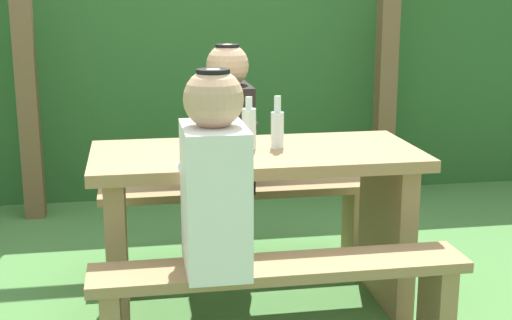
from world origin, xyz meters
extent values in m
plane|color=#4A7C3E|center=(0.00, 0.00, 0.00)|extent=(12.00, 12.00, 0.00)
cube|color=#2C5C29|center=(0.00, 2.37, 0.81)|extent=(6.40, 1.09, 1.61)
cube|color=brown|center=(-1.14, 1.55, 1.01)|extent=(0.12, 0.12, 2.03)
cube|color=brown|center=(1.14, 1.55, 1.01)|extent=(0.12, 0.12, 2.03)
cube|color=#9E7A51|center=(0.00, 0.00, 0.70)|extent=(1.40, 0.64, 0.05)
cube|color=#9E7A51|center=(-0.60, 0.00, 0.34)|extent=(0.08, 0.54, 0.68)
cube|color=#9E7A51|center=(0.60, 0.00, 0.34)|extent=(0.08, 0.54, 0.68)
cube|color=#9E7A51|center=(0.00, -0.53, 0.40)|extent=(1.40, 0.24, 0.04)
cube|color=#9E7A51|center=(0.62, -0.53, 0.19)|extent=(0.07, 0.22, 0.38)
cube|color=#9E7A51|center=(0.00, 0.53, 0.40)|extent=(1.40, 0.24, 0.04)
cube|color=#9E7A51|center=(-0.62, 0.53, 0.19)|extent=(0.07, 0.22, 0.38)
cube|color=#9E7A51|center=(0.62, 0.53, 0.19)|extent=(0.07, 0.22, 0.38)
cube|color=white|center=(-0.24, -0.53, 0.68)|extent=(0.22, 0.34, 0.52)
sphere|color=tan|center=(-0.24, -0.53, 1.04)|extent=(0.21, 0.21, 0.21)
cylinder|color=black|center=(-0.24, -0.53, 1.13)|extent=(0.12, 0.12, 0.02)
cylinder|color=white|center=(-0.24, -0.39, 0.79)|extent=(0.25, 0.07, 0.15)
cube|color=black|center=(-0.05, 0.53, 0.68)|extent=(0.22, 0.34, 0.52)
sphere|color=tan|center=(-0.05, 0.53, 1.04)|extent=(0.21, 0.21, 0.21)
cylinder|color=black|center=(-0.05, 0.53, 1.13)|extent=(0.12, 0.12, 0.02)
cylinder|color=black|center=(-0.05, 0.39, 0.79)|extent=(0.25, 0.07, 0.15)
cylinder|color=silver|center=(-0.16, -0.10, 0.77)|extent=(0.07, 0.07, 0.09)
cylinder|color=silver|center=(0.10, 0.03, 0.81)|extent=(0.06, 0.06, 0.16)
cylinder|color=silver|center=(0.10, 0.03, 0.92)|extent=(0.03, 0.03, 0.07)
cylinder|color=silver|center=(-0.03, 0.02, 0.82)|extent=(0.06, 0.06, 0.18)
cylinder|color=silver|center=(-0.03, 0.02, 0.93)|extent=(0.03, 0.03, 0.05)
camera|label=1|loc=(-0.52, -2.96, 1.41)|focal=50.59mm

